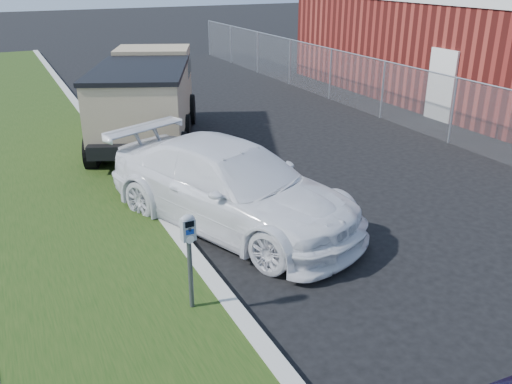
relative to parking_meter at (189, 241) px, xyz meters
name	(u,v)px	position (x,y,z in m)	size (l,w,h in m)	color
ground	(355,252)	(3.11, 0.47, -1.15)	(120.00, 120.00, 0.00)	black
chainlink_fence	(384,79)	(9.11, 7.47, 0.11)	(0.06, 30.06, 30.00)	slate
brick_building	(499,37)	(15.11, 8.47, 0.97)	(9.20, 14.20, 4.17)	maroon
parking_meter	(189,241)	(0.00, 0.00, 0.00)	(0.20, 0.14, 1.41)	#3F4247
white_wagon	(228,185)	(1.63, 2.50, -0.38)	(2.16, 5.32, 1.54)	white
dump_truck	(147,94)	(1.76, 8.36, 0.14)	(4.23, 6.22, 2.30)	black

